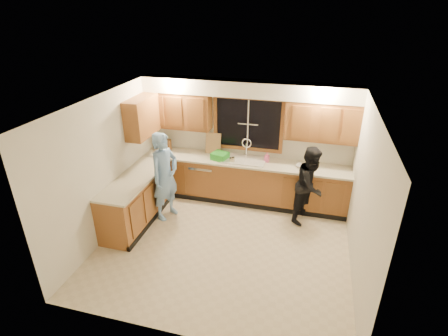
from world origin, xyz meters
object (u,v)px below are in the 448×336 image
at_px(dish_crate, 220,156).
at_px(soap_bottle, 267,157).
at_px(woman, 311,185).
at_px(stove, 122,215).
at_px(dishwasher, 205,178).
at_px(sink, 244,163).
at_px(man, 165,176).
at_px(bowl, 301,166).
at_px(knife_block, 168,145).

height_order(dish_crate, soap_bottle, soap_bottle).
bearing_deg(woman, stove, 141.73).
xyz_separation_m(dishwasher, soap_bottle, (1.30, 0.06, 0.61)).
height_order(stove, dish_crate, dish_crate).
bearing_deg(sink, soap_bottle, 6.11).
bearing_deg(dish_crate, sink, 8.44).
bearing_deg(stove, man, 59.93).
height_order(dishwasher, man, man).
distance_m(sink, dish_crate, 0.51).
height_order(sink, bowl, sink).
bearing_deg(stove, dish_crate, 53.27).
xyz_separation_m(woman, bowl, (-0.22, 0.38, 0.19)).
bearing_deg(stove, bowl, 31.45).
height_order(dish_crate, bowl, dish_crate).
bearing_deg(sink, knife_block, 176.01).
height_order(sink, man, man).
xyz_separation_m(dishwasher, knife_block, (-0.87, 0.13, 0.63)).
bearing_deg(stove, sink, 45.39).
distance_m(stove, knife_block, 2.03).
relative_size(man, dish_crate, 5.73).
distance_m(dishwasher, dish_crate, 0.68).
xyz_separation_m(sink, dish_crate, (-0.49, -0.07, 0.13)).
bearing_deg(soap_bottle, knife_block, 178.10).
bearing_deg(knife_block, dishwasher, -4.52).
relative_size(knife_block, dish_crate, 0.78).
bearing_deg(man, bowl, -48.60).
bearing_deg(bowl, dishwasher, 179.64).
distance_m(sink, knife_block, 1.73).
bearing_deg(dishwasher, stove, -117.69).
bearing_deg(woman, dish_crate, 107.24).
height_order(man, knife_block, man).
distance_m(knife_block, dish_crate, 1.24).
relative_size(woman, knife_block, 6.39).
bearing_deg(soap_bottle, dishwasher, -177.24).
distance_m(soap_bottle, bowl, 0.70).
distance_m(dish_crate, bowl, 1.63).
xyz_separation_m(dishwasher, bowl, (1.99, -0.01, 0.53)).
distance_m(woman, soap_bottle, 1.05).
distance_m(stove, soap_bottle, 2.98).
distance_m(man, dish_crate, 1.23).
bearing_deg(bowl, man, -158.65).
bearing_deg(sink, man, -143.12).
relative_size(dish_crate, soap_bottle, 1.53).
distance_m(man, soap_bottle, 2.05).
bearing_deg(sink, stove, -134.61).
height_order(man, bowl, man).
distance_m(stove, woman, 3.47).
bearing_deg(man, soap_bottle, -39.56).
xyz_separation_m(stove, knife_block, (0.08, 1.94, 0.59)).
bearing_deg(sink, dishwasher, -179.01).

